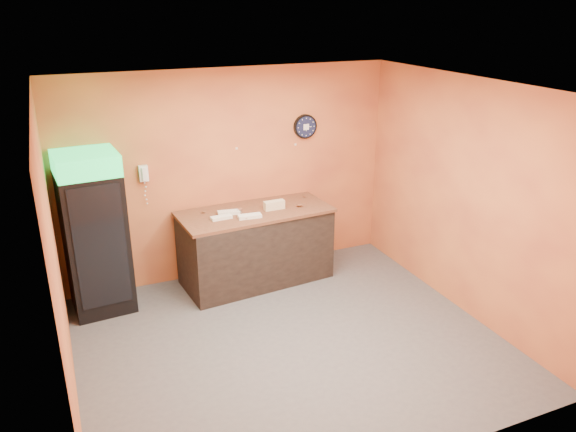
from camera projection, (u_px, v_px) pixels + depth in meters
floor at (290, 342)px, 6.27m from camera, size 4.50×4.50×0.00m
back_wall at (230, 175)px, 7.49m from camera, size 4.50×0.02×2.80m
left_wall at (56, 264)px, 4.94m from camera, size 0.02×4.00×2.80m
right_wall at (465, 198)px, 6.60m from camera, size 0.02×4.00×2.80m
ceiling at (290, 88)px, 5.27m from camera, size 4.50×4.00×0.02m
beverage_cooler at (95, 236)px, 6.63m from camera, size 0.74×0.75×1.97m
prep_counter at (256, 247)px, 7.51m from camera, size 2.01×1.03×0.97m
wall_clock at (305, 127)px, 7.66m from camera, size 0.33×0.06×0.33m
wall_phone at (144, 174)px, 6.96m from camera, size 0.11×0.10×0.20m
butcher_paper at (255, 212)px, 7.33m from camera, size 2.04×1.01×0.04m
sub_roll_stack at (274, 205)px, 7.35m from camera, size 0.28×0.10×0.12m
wrapped_sandwich_left at (221, 217)px, 7.04m from camera, size 0.27×0.12×0.04m
wrapped_sandwich_mid at (250, 216)px, 7.07m from camera, size 0.30×0.14×0.04m
wrapped_sandwich_right at (229, 212)px, 7.20m from camera, size 0.30×0.16×0.04m
kitchen_tool at (240, 211)px, 7.22m from camera, size 0.06×0.06×0.06m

